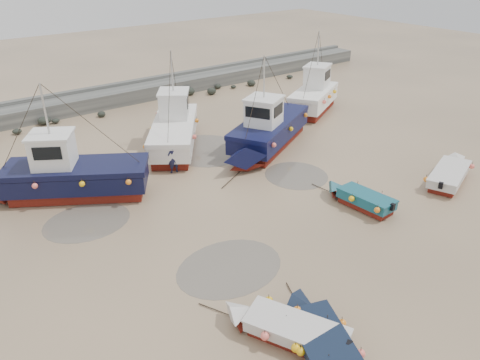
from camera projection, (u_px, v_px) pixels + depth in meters
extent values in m
plane|color=tan|center=(272.00, 215.00, 23.60)|extent=(120.00, 120.00, 0.00)
cube|color=slate|center=(100.00, 100.00, 38.95)|extent=(60.00, 2.20, 1.20)
cube|color=slate|center=(93.00, 88.00, 39.48)|extent=(60.00, 0.60, 0.25)
ellipsoid|color=black|center=(172.00, 101.00, 39.73)|extent=(0.84, 0.86, 0.51)
ellipsoid|color=black|center=(189.00, 91.00, 42.25)|extent=(0.98, 1.07, 0.72)
ellipsoid|color=black|center=(251.00, 83.00, 44.99)|extent=(0.78, 0.90, 0.59)
ellipsoid|color=black|center=(315.00, 69.00, 49.98)|extent=(0.68, 0.72, 0.52)
ellipsoid|color=black|center=(290.00, 77.00, 47.40)|extent=(0.60, 0.70, 0.31)
ellipsoid|color=black|center=(44.00, 120.00, 35.24)|extent=(0.99, 0.80, 0.58)
ellipsoid|color=black|center=(233.00, 87.00, 44.13)|extent=(0.54, 0.46, 0.30)
ellipsoid|color=black|center=(210.00, 90.00, 42.91)|extent=(0.61, 0.47, 0.46)
ellipsoid|color=black|center=(321.00, 66.00, 50.87)|extent=(0.92, 0.97, 0.58)
ellipsoid|color=black|center=(56.00, 121.00, 35.57)|extent=(0.61, 0.53, 0.32)
ellipsoid|color=black|center=(218.00, 86.00, 44.05)|extent=(0.67, 0.55, 0.43)
ellipsoid|color=black|center=(17.00, 131.00, 33.54)|extent=(0.65, 0.60, 0.37)
ellipsoid|color=black|center=(212.00, 91.00, 42.34)|extent=(0.88, 0.64, 0.62)
ellipsoid|color=black|center=(101.00, 114.00, 36.92)|extent=(0.64, 0.62, 0.48)
ellipsoid|color=black|center=(191.00, 93.00, 42.25)|extent=(0.55, 0.45, 0.29)
cylinder|color=#615A4E|center=(229.00, 267.00, 19.82)|extent=(4.76, 4.76, 0.01)
cylinder|color=#615A4E|center=(296.00, 175.00, 27.68)|extent=(3.66, 3.66, 0.01)
cylinder|color=#615A4E|center=(87.00, 222.00, 23.07)|extent=(4.26, 4.26, 0.01)
cylinder|color=#615A4E|center=(205.00, 150.00, 31.08)|extent=(5.22, 5.22, 0.01)
cube|color=maroon|center=(296.00, 338.00, 16.06)|extent=(2.34, 3.38, 0.30)
cube|color=beige|center=(297.00, 330.00, 15.90)|extent=(2.62, 3.67, 0.45)
pyramid|color=beige|center=(243.00, 300.00, 16.55)|extent=(1.46, 1.18, 0.90)
cube|color=brown|center=(297.00, 326.00, 15.82)|extent=(2.15, 3.06, 0.10)
cube|color=beige|center=(297.00, 324.00, 15.78)|extent=(2.70, 3.76, 0.07)
cube|color=black|center=(350.00, 345.00, 15.07)|extent=(0.28, 0.26, 0.35)
cylinder|color=black|center=(222.00, 312.00, 17.35)|extent=(0.88, 1.83, 0.04)
sphere|color=orange|center=(329.00, 358.00, 14.68)|extent=(0.30, 0.30, 0.30)
sphere|color=orange|center=(328.00, 322.00, 16.10)|extent=(0.30, 0.30, 0.30)
sphere|color=orange|center=(296.00, 346.00, 15.14)|extent=(0.30, 0.30, 0.30)
sphere|color=orange|center=(298.00, 311.00, 16.56)|extent=(0.30, 0.30, 0.30)
sphere|color=orange|center=(266.00, 334.00, 15.59)|extent=(0.30, 0.30, 0.30)
sphere|color=orange|center=(270.00, 301.00, 17.02)|extent=(0.30, 0.30, 0.30)
cube|color=maroon|center=(326.00, 355.00, 15.39)|extent=(2.43, 3.44, 0.30)
cube|color=black|center=(327.00, 347.00, 15.22)|extent=(2.73, 3.74, 0.45)
pyramid|color=black|center=(305.00, 295.00, 16.80)|extent=(1.67, 1.25, 0.90)
cube|color=brown|center=(328.00, 343.00, 15.15)|extent=(2.24, 3.12, 0.10)
cube|color=black|center=(328.00, 341.00, 15.11)|extent=(2.81, 3.83, 0.07)
cylinder|color=black|center=(295.00, 299.00, 17.98)|extent=(0.82, 1.86, 0.04)
sphere|color=orange|center=(362.00, 355.00, 14.78)|extent=(0.30, 0.30, 0.30)
sphere|color=orange|center=(302.00, 350.00, 14.98)|extent=(0.30, 0.30, 0.30)
sphere|color=orange|center=(343.00, 325.00, 15.95)|extent=(0.30, 0.30, 0.30)
sphere|color=orange|center=(288.00, 320.00, 16.16)|extent=(0.30, 0.30, 0.30)
cube|color=maroon|center=(365.00, 206.00, 24.16)|extent=(1.31, 2.73, 0.30)
cube|color=#134F5E|center=(366.00, 200.00, 23.99)|extent=(1.52, 2.94, 0.45)
pyramid|color=#134F5E|center=(339.00, 180.00, 24.96)|extent=(1.35, 0.81, 0.90)
cube|color=brown|center=(366.00, 197.00, 23.91)|extent=(1.22, 2.47, 0.10)
cube|color=#134F5E|center=(367.00, 195.00, 23.87)|extent=(1.57, 3.01, 0.07)
cube|color=black|center=(392.00, 208.00, 22.91)|extent=(0.23, 0.20, 0.35)
cylinder|color=black|center=(326.00, 190.00, 25.93)|extent=(0.19, 2.00, 0.04)
sphere|color=orange|center=(377.00, 211.00, 22.73)|extent=(0.30, 0.30, 0.30)
sphere|color=orange|center=(381.00, 196.00, 24.14)|extent=(0.30, 0.30, 0.30)
sphere|color=orange|center=(351.00, 200.00, 23.73)|extent=(0.30, 0.30, 0.30)
sphere|color=orange|center=(357.00, 186.00, 25.15)|extent=(0.30, 0.30, 0.30)
cube|color=maroon|center=(448.00, 181.00, 26.74)|extent=(3.89, 2.39, 0.30)
cube|color=beige|center=(449.00, 175.00, 26.57)|extent=(4.22, 2.70, 0.45)
pyramid|color=beige|center=(460.00, 154.00, 28.07)|extent=(1.16, 1.68, 0.90)
cube|color=brown|center=(450.00, 172.00, 26.49)|extent=(3.53, 2.21, 0.10)
cube|color=beige|center=(450.00, 171.00, 26.45)|extent=(4.32, 2.78, 0.07)
cube|color=black|center=(441.00, 186.00, 24.97)|extent=(0.24, 0.27, 0.35)
cylinder|color=black|center=(460.00, 163.00, 29.19)|extent=(1.91, 0.67, 0.04)
sphere|color=orange|center=(426.00, 179.00, 25.81)|extent=(0.30, 0.30, 0.30)
sphere|color=orange|center=(472.00, 167.00, 27.22)|extent=(0.30, 0.30, 0.30)
cube|color=maroon|center=(80.00, 191.00, 25.35)|extent=(6.91, 5.45, 0.55)
cube|color=black|center=(78.00, 179.00, 25.01)|extent=(7.54, 6.04, 0.95)
cube|color=brown|center=(76.00, 170.00, 24.78)|extent=(7.34, 5.87, 0.08)
cube|color=black|center=(76.00, 168.00, 24.71)|extent=(7.71, 6.17, 0.30)
cube|color=white|center=(53.00, 151.00, 24.19)|extent=(2.65, 2.59, 1.70)
cube|color=white|center=(50.00, 135.00, 23.78)|extent=(2.86, 2.79, 0.12)
cube|color=black|center=(32.00, 148.00, 24.00)|extent=(0.85, 1.32, 0.68)
cylinder|color=#B7B7B2|center=(45.00, 109.00, 23.17)|extent=(0.10, 0.10, 2.60)
sphere|color=#FF6D60|center=(129.00, 182.00, 23.83)|extent=(0.30, 0.30, 0.30)
sphere|color=#FF6D60|center=(114.00, 161.00, 26.24)|extent=(0.30, 0.30, 0.30)
sphere|color=#FF6D60|center=(82.00, 184.00, 23.65)|extent=(0.30, 0.30, 0.30)
sphere|color=#FF6D60|center=(71.00, 162.00, 26.05)|extent=(0.30, 0.30, 0.30)
sphere|color=#FF6D60|center=(35.00, 186.00, 23.46)|extent=(0.30, 0.30, 0.30)
sphere|color=#FF6D60|center=(29.00, 164.00, 25.86)|extent=(0.30, 0.30, 0.30)
cube|color=maroon|center=(175.00, 145.00, 31.20)|extent=(5.91, 7.06, 0.55)
cube|color=white|center=(174.00, 134.00, 30.86)|extent=(6.53, 7.71, 0.95)
pyramid|color=white|center=(179.00, 104.00, 34.43)|extent=(2.95, 2.67, 1.40)
cube|color=brown|center=(174.00, 127.00, 30.63)|extent=(6.34, 7.51, 0.08)
cube|color=white|center=(174.00, 125.00, 30.57)|extent=(6.67, 7.88, 0.30)
cube|color=white|center=(174.00, 105.00, 31.05)|extent=(2.64, 2.69, 1.70)
cube|color=white|center=(173.00, 92.00, 30.64)|extent=(2.86, 2.90, 0.12)
cube|color=black|center=(175.00, 97.00, 31.85)|extent=(1.29, 0.94, 0.68)
cylinder|color=#B7B7B2|center=(172.00, 71.00, 30.03)|extent=(0.10, 0.10, 2.60)
cylinder|color=black|center=(182.00, 120.00, 36.23)|extent=(1.78, 2.48, 0.05)
sphere|color=#FF6D60|center=(145.00, 147.00, 27.97)|extent=(0.30, 0.30, 0.30)
sphere|color=#FF6D60|center=(194.00, 137.00, 29.40)|extent=(0.30, 0.30, 0.30)
sphere|color=#FF6D60|center=(152.00, 129.00, 30.66)|extent=(0.30, 0.30, 0.30)
sphere|color=#FF6D60|center=(197.00, 121.00, 32.09)|extent=(0.30, 0.30, 0.30)
sphere|color=#FF6D60|center=(158.00, 114.00, 33.36)|extent=(0.30, 0.30, 0.30)
cube|color=maroon|center=(270.00, 142.00, 31.66)|extent=(7.40, 5.35, 0.55)
cube|color=#0C0F35|center=(270.00, 131.00, 31.32)|extent=(8.05, 5.96, 0.95)
pyramid|color=#0C0F35|center=(242.00, 144.00, 27.48)|extent=(2.53, 3.11, 1.40)
cube|color=brown|center=(270.00, 124.00, 31.09)|extent=(7.85, 5.78, 0.08)
cube|color=#0C0F35|center=(270.00, 122.00, 31.02)|extent=(8.23, 6.09, 0.30)
cube|color=white|center=(264.00, 113.00, 29.74)|extent=(2.67, 2.64, 1.70)
cube|color=white|center=(265.00, 99.00, 29.33)|extent=(2.88, 2.85, 0.12)
cube|color=black|center=(258.00, 113.00, 28.81)|extent=(0.80, 1.49, 0.68)
cylinder|color=#B7B7B2|center=(265.00, 77.00, 28.72)|extent=(0.10, 0.10, 2.60)
cylinder|color=black|center=(234.00, 178.00, 27.31)|extent=(2.69, 1.42, 0.05)
sphere|color=#FF6D60|center=(306.00, 116.00, 33.03)|extent=(0.30, 0.30, 0.30)
sphere|color=#FF6D60|center=(258.00, 116.00, 32.96)|extent=(0.30, 0.30, 0.30)
sphere|color=#FF6D60|center=(291.00, 130.00, 30.58)|extent=(0.30, 0.30, 0.30)
sphere|color=#FF6D60|center=(240.00, 130.00, 30.51)|extent=(0.30, 0.30, 0.30)
sphere|color=#FF6D60|center=(274.00, 146.00, 28.14)|extent=(0.30, 0.30, 0.30)
cube|color=maroon|center=(313.00, 109.00, 37.97)|extent=(5.71, 4.32, 0.55)
cube|color=white|center=(314.00, 100.00, 37.63)|extent=(6.23, 4.82, 0.95)
pyramid|color=white|center=(326.00, 81.00, 40.09)|extent=(2.39, 2.80, 1.40)
cube|color=brown|center=(314.00, 94.00, 37.40)|extent=(6.06, 4.67, 0.08)
cube|color=white|center=(314.00, 92.00, 37.33)|extent=(6.36, 4.92, 0.30)
cube|color=white|center=(318.00, 78.00, 37.53)|extent=(2.56, 2.43, 1.70)
cube|color=white|center=(319.00, 66.00, 37.12)|extent=(2.76, 2.62, 0.12)
cube|color=black|center=(322.00, 72.00, 38.24)|extent=(0.71, 1.30, 0.68)
cylinder|color=#B7B7B2|center=(320.00, 49.00, 36.50)|extent=(0.10, 0.10, 2.60)
cylinder|color=black|center=(328.00, 97.00, 41.69)|extent=(2.68, 1.44, 0.05)
sphere|color=#FF6D60|center=(289.00, 101.00, 36.12)|extent=(0.30, 0.30, 0.30)
sphere|color=#FF6D60|center=(325.00, 103.00, 35.73)|extent=(0.30, 0.30, 0.30)
sphere|color=#FF6D60|center=(295.00, 96.00, 37.36)|extent=(0.30, 0.30, 0.30)
sphere|color=#FF6D60|center=(330.00, 98.00, 36.97)|extent=(0.30, 0.30, 0.30)
sphere|color=#FF6D60|center=(301.00, 91.00, 38.59)|extent=(0.30, 0.30, 0.30)
sphere|color=#FF6D60|center=(335.00, 93.00, 38.20)|extent=(0.30, 0.30, 0.30)
sphere|color=#FF6D60|center=(307.00, 86.00, 39.82)|extent=(0.30, 0.30, 0.30)
imported|color=#1B1E3C|center=(174.00, 172.00, 28.05)|extent=(0.69, 0.48, 1.82)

